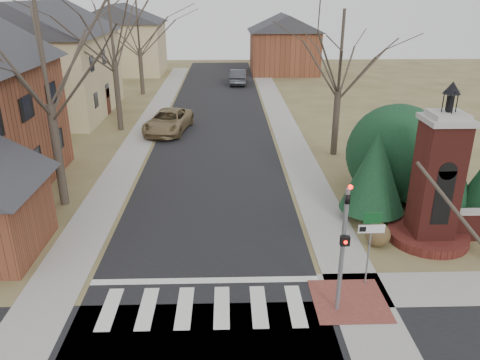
{
  "coord_description": "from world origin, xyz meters",
  "views": [
    {
      "loc": [
        0.83,
        -11.67,
        9.47
      ],
      "look_at": [
        1.34,
        6.0,
        2.33
      ],
      "focal_mm": 35.0,
      "sensor_mm": 36.0,
      "label": 1
    }
  ],
  "objects_px": {
    "sign_post": "(371,234)",
    "brick_gate_monument": "(435,191)",
    "traffic_signal_pole": "(344,239)",
    "distant_car": "(238,77)",
    "pickup_truck": "(168,121)"
  },
  "relations": [
    {
      "from": "sign_post",
      "to": "brick_gate_monument",
      "type": "xyz_separation_m",
      "value": [
        3.41,
        3.01,
        0.22
      ]
    },
    {
      "from": "traffic_signal_pole",
      "to": "sign_post",
      "type": "height_order",
      "value": "traffic_signal_pole"
    },
    {
      "from": "traffic_signal_pole",
      "to": "distant_car",
      "type": "bearing_deg",
      "value": 93.12
    },
    {
      "from": "sign_post",
      "to": "distant_car",
      "type": "height_order",
      "value": "sign_post"
    },
    {
      "from": "pickup_truck",
      "to": "brick_gate_monument",
      "type": "bearing_deg",
      "value": -43.43
    },
    {
      "from": "sign_post",
      "to": "distant_car",
      "type": "bearing_deg",
      "value": 95.17
    },
    {
      "from": "pickup_truck",
      "to": "traffic_signal_pole",
      "type": "bearing_deg",
      "value": -60.28
    },
    {
      "from": "brick_gate_monument",
      "to": "traffic_signal_pole",
      "type": "bearing_deg",
      "value": -136.76
    },
    {
      "from": "pickup_truck",
      "to": "distant_car",
      "type": "xyz_separation_m",
      "value": [
        5.54,
        18.81,
        0.02
      ]
    },
    {
      "from": "sign_post",
      "to": "pickup_truck",
      "type": "xyz_separation_m",
      "value": [
        -8.99,
        19.33,
        -1.16
      ]
    },
    {
      "from": "traffic_signal_pole",
      "to": "brick_gate_monument",
      "type": "relative_size",
      "value": 0.69
    },
    {
      "from": "distant_car",
      "to": "sign_post",
      "type": "bearing_deg",
      "value": 98.62
    },
    {
      "from": "pickup_truck",
      "to": "distant_car",
      "type": "relative_size",
      "value": 1.15
    },
    {
      "from": "brick_gate_monument",
      "to": "pickup_truck",
      "type": "relative_size",
      "value": 1.14
    },
    {
      "from": "traffic_signal_pole",
      "to": "sign_post",
      "type": "xyz_separation_m",
      "value": [
        1.29,
        1.41,
        -0.64
      ]
    }
  ]
}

